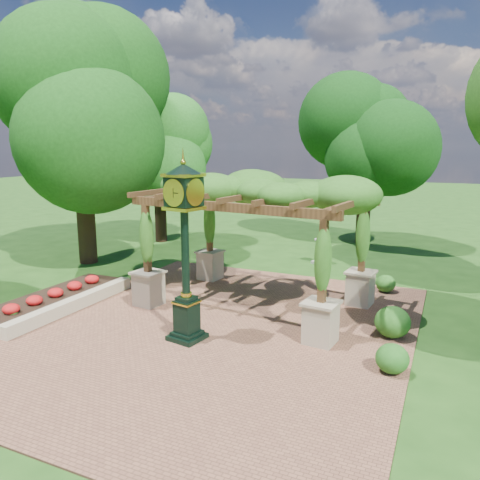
% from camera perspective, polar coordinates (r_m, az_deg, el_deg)
% --- Properties ---
extents(ground, '(120.00, 120.00, 0.00)m').
position_cam_1_polar(ground, '(12.13, -5.00, -12.40)').
color(ground, '#1E4714').
rests_on(ground, ground).
extents(brick_plaza, '(10.00, 12.00, 0.04)m').
position_cam_1_polar(brick_plaza, '(12.93, -2.79, -10.72)').
color(brick_plaza, brown).
rests_on(brick_plaza, ground).
extents(border_wall, '(0.35, 5.00, 0.40)m').
position_cam_1_polar(border_wall, '(15.06, -19.62, -7.42)').
color(border_wall, '#C6B793').
rests_on(border_wall, ground).
extents(flower_bed, '(1.50, 5.00, 0.36)m').
position_cam_1_polar(flower_bed, '(15.69, -22.00, -6.93)').
color(flower_bed, red).
rests_on(flower_bed, ground).
extents(pedestal_clock, '(1.04, 1.04, 4.53)m').
position_cam_1_polar(pedestal_clock, '(11.51, -6.75, 0.43)').
color(pedestal_clock, black).
rests_on(pedestal_clock, brick_plaza).
extents(pergola, '(6.93, 4.77, 4.11)m').
position_cam_1_polar(pergola, '(13.99, 1.86, 5.15)').
color(pergola, tan).
rests_on(pergola, brick_plaza).
extents(sundial, '(0.72, 0.72, 1.05)m').
position_cam_1_polar(sundial, '(20.06, 9.78, -1.54)').
color(sundial, '#9B9A93').
rests_on(sundial, ground).
extents(shrub_front, '(0.85, 0.85, 0.65)m').
position_cam_1_polar(shrub_front, '(10.95, 18.07, -13.58)').
color(shrub_front, '#205919').
rests_on(shrub_front, brick_plaza).
extents(shrub_mid, '(1.03, 1.03, 0.81)m').
position_cam_1_polar(shrub_mid, '(12.80, 18.10, -9.49)').
color(shrub_mid, '#215317').
rests_on(shrub_mid, brick_plaza).
extents(shrub_back, '(0.80, 0.80, 0.59)m').
position_cam_1_polar(shrub_back, '(16.58, 17.33, -5.08)').
color(shrub_back, '#245A1A').
rests_on(shrub_back, brick_plaza).
extents(tree_west_near, '(5.30, 5.30, 9.35)m').
position_cam_1_polar(tree_west_near, '(20.57, -19.07, 15.07)').
color(tree_west_near, '#362315').
rests_on(tree_west_near, ground).
extents(tree_west_far, '(3.67, 3.67, 7.13)m').
position_cam_1_polar(tree_west_far, '(24.34, -9.93, 11.20)').
color(tree_west_far, black).
rests_on(tree_west_far, ground).
extents(tree_north, '(4.55, 4.55, 7.95)m').
position_cam_1_polar(tree_north, '(24.55, 15.28, 12.32)').
color(tree_north, '#362115').
rests_on(tree_north, ground).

